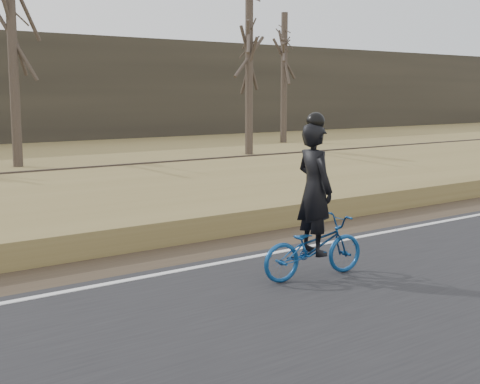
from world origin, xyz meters
TOP-DOWN VIEW (x-y plane):
  - ground at (0.00, 0.00)m, footprint 120.00×120.00m
  - road at (0.00, -2.50)m, footprint 120.00×6.00m
  - edge_line at (0.00, 0.20)m, footprint 120.00×0.12m
  - shoulder at (0.00, 1.20)m, footprint 120.00×1.60m
  - embankment at (0.00, 4.20)m, footprint 120.00×5.00m
  - cyclist at (2.77, -1.26)m, footprint 1.75×0.79m
  - bare_tree_center at (4.53, 16.53)m, footprint 0.36×0.36m
  - bare_tree_right at (14.52, 15.41)m, footprint 0.36×0.36m
  - bare_tree_far_right at (20.44, 19.93)m, footprint 0.36×0.36m

SIDE VIEW (x-z plane):
  - ground at x=0.00m, z-range 0.00..0.00m
  - shoulder at x=0.00m, z-range 0.00..0.04m
  - road at x=0.00m, z-range 0.00..0.06m
  - edge_line at x=0.00m, z-range 0.06..0.07m
  - embankment at x=0.00m, z-range 0.00..0.44m
  - cyclist at x=2.77m, z-range -0.33..2.05m
  - bare_tree_far_right at x=20.44m, z-range 0.00..7.02m
  - bare_tree_right at x=14.52m, z-range 0.00..7.43m
  - bare_tree_center at x=4.53m, z-range 0.00..9.20m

